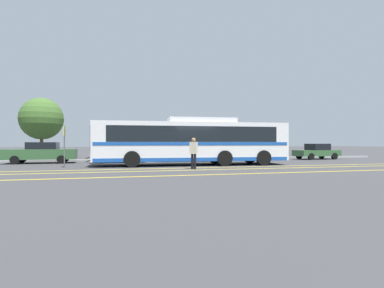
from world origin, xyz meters
name	(u,v)px	position (x,y,z in m)	size (l,w,h in m)	color
ground_plane	(192,165)	(0.00, 0.00, 0.00)	(220.00, 220.00, 0.00)	#38383A
lane_strip_0	(201,168)	(0.06, -1.92, 0.00)	(0.20, 32.69, 0.01)	gold
lane_strip_1	(208,170)	(0.06, -3.38, 0.00)	(0.20, 32.69, 0.01)	gold
lane_strip_2	(224,174)	(0.06, -5.87, 0.00)	(0.20, 32.69, 0.01)	gold
curb_strip	(174,159)	(0.06, 6.54, 0.07)	(40.69, 0.36, 0.15)	#99999E
transit_bus	(192,141)	(0.07, 0.28, 1.62)	(13.11, 3.31, 3.15)	silver
parked_car_0	(42,153)	(-10.18, 4.82, 0.78)	(4.85, 1.99, 1.54)	#335B33
parked_car_1	(119,153)	(-4.65, 4.29, 0.70)	(4.07, 1.94, 1.38)	silver
parked_car_2	(185,153)	(0.54, 4.56, 0.69)	(4.91, 2.19, 1.34)	#335B33
parked_car_3	(259,151)	(7.12, 4.59, 0.76)	(4.75, 1.88, 1.53)	#9E9EA3
parked_car_4	(317,151)	(13.01, 4.66, 0.71)	(4.22, 2.01, 1.42)	#335B33
pedestrian_0	(194,151)	(-0.61, -2.70, 1.02)	(0.47, 0.43, 1.77)	black
bus_stop_sign	(64,141)	(-7.88, 0.14, 1.58)	(0.07, 0.40, 2.50)	#59595E
tree_0	(42,119)	(-11.58, 11.19, 3.74)	(3.87, 3.87, 5.68)	#513823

